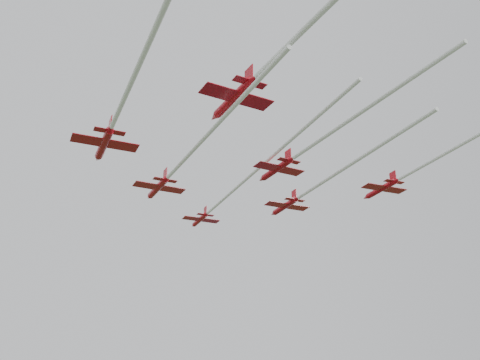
{
  "coord_description": "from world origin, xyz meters",
  "views": [
    {
      "loc": [
        -4.63,
        -91.05,
        22.74
      ],
      "look_at": [
        -1.43,
        -5.16,
        58.19
      ],
      "focal_mm": 40.0,
      "sensor_mm": 36.0,
      "label": 1
    }
  ],
  "objects_px": {
    "jet_row3_left": "(118,112)",
    "jet_row4_left": "(313,21)",
    "jet_lead": "(232,192)",
    "jet_row2_left": "(180,164)",
    "jet_row2_right": "(312,189)",
    "jet_row3_mid": "(309,148)",
    "jet_row3_right": "(415,170)"
  },
  "relations": [
    {
      "from": "jet_lead",
      "to": "jet_row3_left",
      "type": "bearing_deg",
      "value": -137.29
    },
    {
      "from": "jet_row3_mid",
      "to": "jet_lead",
      "type": "bearing_deg",
      "value": 90.55
    },
    {
      "from": "jet_row3_right",
      "to": "jet_row3_left",
      "type": "bearing_deg",
      "value": -175.53
    },
    {
      "from": "jet_row2_left",
      "to": "jet_row3_mid",
      "type": "xyz_separation_m",
      "value": [
        19.36,
        -6.84,
        -0.1
      ]
    },
    {
      "from": "jet_row2_left",
      "to": "jet_row2_right",
      "type": "height_order",
      "value": "jet_row2_left"
    },
    {
      "from": "jet_lead",
      "to": "jet_row2_right",
      "type": "xyz_separation_m",
      "value": [
        13.95,
        -6.32,
        -1.67
      ]
    },
    {
      "from": "jet_row3_left",
      "to": "jet_row4_left",
      "type": "distance_m",
      "value": 28.45
    },
    {
      "from": "jet_row3_left",
      "to": "jet_row3_mid",
      "type": "xyz_separation_m",
      "value": [
        26.35,
        9.11,
        -0.31
      ]
    },
    {
      "from": "jet_row3_left",
      "to": "jet_row3_right",
      "type": "height_order",
      "value": "jet_row3_right"
    },
    {
      "from": "jet_row3_left",
      "to": "jet_row2_left",
      "type": "bearing_deg",
      "value": 45.1
    },
    {
      "from": "jet_row2_left",
      "to": "jet_row3_right",
      "type": "bearing_deg",
      "value": -16.04
    },
    {
      "from": "jet_row3_left",
      "to": "jet_row3_mid",
      "type": "relative_size",
      "value": 1.19
    },
    {
      "from": "jet_row3_mid",
      "to": "jet_row4_left",
      "type": "height_order",
      "value": "jet_row4_left"
    },
    {
      "from": "jet_row3_left",
      "to": "jet_row2_right",
      "type": "bearing_deg",
      "value": 18.97
    },
    {
      "from": "jet_row2_left",
      "to": "jet_row4_left",
      "type": "relative_size",
      "value": 0.77
    },
    {
      "from": "jet_row3_left",
      "to": "jet_row4_left",
      "type": "bearing_deg",
      "value": -57.76
    },
    {
      "from": "jet_row2_right",
      "to": "jet_row4_left",
      "type": "bearing_deg",
      "value": -120.89
    },
    {
      "from": "jet_row3_mid",
      "to": "jet_row4_left",
      "type": "xyz_separation_m",
      "value": [
        -3.53,
        -26.02,
        1.93
      ]
    },
    {
      "from": "jet_lead",
      "to": "jet_row2_right",
      "type": "bearing_deg",
      "value": -45.28
    },
    {
      "from": "jet_row2_right",
      "to": "jet_row4_left",
      "type": "distance_m",
      "value": 42.36
    },
    {
      "from": "jet_row2_left",
      "to": "jet_row3_left",
      "type": "xyz_separation_m",
      "value": [
        -6.99,
        -15.95,
        0.21
      ]
    },
    {
      "from": "jet_lead",
      "to": "jet_row2_right",
      "type": "height_order",
      "value": "jet_lead"
    },
    {
      "from": "jet_row2_left",
      "to": "jet_row3_right",
      "type": "height_order",
      "value": "jet_row3_right"
    },
    {
      "from": "jet_lead",
      "to": "jet_row4_left",
      "type": "distance_m",
      "value": 48.67
    },
    {
      "from": "jet_lead",
      "to": "jet_row2_left",
      "type": "height_order",
      "value": "jet_lead"
    },
    {
      "from": "jet_row3_mid",
      "to": "jet_row4_left",
      "type": "distance_m",
      "value": 26.33
    },
    {
      "from": "jet_row2_left",
      "to": "jet_row3_right",
      "type": "xyz_separation_m",
      "value": [
        39.61,
        5.34,
        1.83
      ]
    },
    {
      "from": "jet_row3_mid",
      "to": "jet_row3_right",
      "type": "height_order",
      "value": "jet_row3_right"
    },
    {
      "from": "jet_lead",
      "to": "jet_row2_right",
      "type": "distance_m",
      "value": 15.41
    },
    {
      "from": "jet_row2_right",
      "to": "jet_row3_left",
      "type": "bearing_deg",
      "value": -161.7
    },
    {
      "from": "jet_row2_left",
      "to": "jet_row4_left",
      "type": "xyz_separation_m",
      "value": [
        15.83,
        -32.86,
        1.83
      ]
    },
    {
      "from": "jet_row2_left",
      "to": "jet_row3_mid",
      "type": "distance_m",
      "value": 20.53
    }
  ]
}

